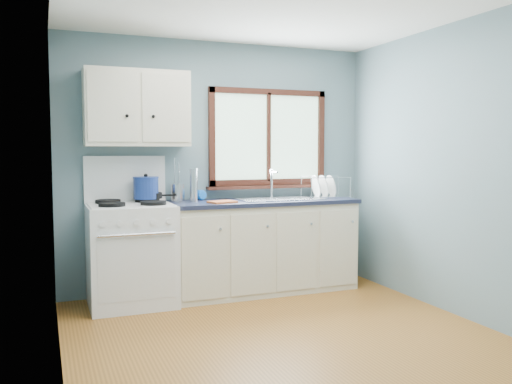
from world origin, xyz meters
name	(u,v)px	position (x,y,z in m)	size (l,w,h in m)	color
floor	(295,345)	(0.00, 0.00, -0.01)	(3.20, 3.60, 0.02)	#9B5F23
wall_back	(219,166)	(0.00, 1.81, 1.25)	(3.20, 0.02, 2.50)	slate
wall_front	(491,191)	(0.00, -1.81, 1.25)	(3.20, 0.02, 2.50)	slate
wall_left	(55,178)	(-1.61, 0.00, 1.25)	(0.02, 3.60, 2.50)	slate
wall_right	(472,170)	(1.61, 0.00, 1.25)	(0.02, 3.60, 2.50)	slate
gas_range	(131,251)	(-0.95, 1.47, 0.49)	(0.76, 0.69, 1.36)	white
base_cabinets	(263,250)	(0.36, 1.49, 0.41)	(1.85, 0.60, 0.88)	beige
countertop	(263,202)	(0.36, 1.49, 0.90)	(1.89, 0.64, 0.04)	black
sink	(279,205)	(0.54, 1.49, 0.86)	(0.84, 0.46, 0.44)	silver
window	(268,144)	(0.54, 1.77, 1.48)	(1.36, 0.10, 1.03)	#9EC6A8
upper_cabinets	(137,108)	(-0.85, 1.63, 1.80)	(0.95, 0.35, 0.70)	beige
skillet	(148,195)	(-0.76, 1.63, 0.99)	(0.42, 0.31, 0.05)	black
stockpot	(146,188)	(-0.78, 1.60, 1.07)	(0.26, 0.26, 0.24)	navy
utensil_crock	(178,192)	(-0.46, 1.68, 1.01)	(0.17, 0.17, 0.42)	silver
thermos	(194,185)	(-0.33, 1.56, 1.08)	(0.07, 0.07, 0.32)	silver
soap_bottle	(203,187)	(-0.22, 1.65, 1.05)	(0.10, 0.10, 0.27)	blue
dish_towel	(222,202)	(-0.11, 1.35, 0.93)	(0.24, 0.17, 0.02)	#C75F2C
dish_rack	(324,191)	(1.08, 1.53, 0.98)	(0.49, 0.40, 0.23)	silver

